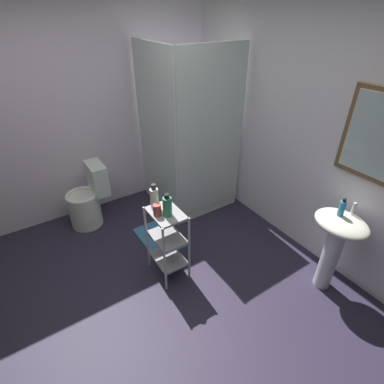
% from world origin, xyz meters
% --- Properties ---
extents(ground_plane, '(4.20, 4.20, 0.02)m').
position_xyz_m(ground_plane, '(0.00, 0.00, -0.01)').
color(ground_plane, '#2C263B').
extents(wall_back, '(4.20, 0.14, 2.50)m').
position_xyz_m(wall_back, '(0.01, 1.85, 1.25)').
color(wall_back, white).
rests_on(wall_back, ground_plane).
extents(wall_left, '(0.10, 4.20, 2.50)m').
position_xyz_m(wall_left, '(-1.85, 0.00, 1.25)').
color(wall_left, white).
rests_on(wall_left, ground_plane).
extents(shower_stall, '(0.92, 0.92, 2.00)m').
position_xyz_m(shower_stall, '(-1.19, 1.18, 0.46)').
color(shower_stall, white).
rests_on(shower_stall, ground_plane).
extents(pedestal_sink, '(0.46, 0.37, 0.81)m').
position_xyz_m(pedestal_sink, '(0.70, 1.52, 0.58)').
color(pedestal_sink, white).
rests_on(pedestal_sink, ground_plane).
extents(sink_faucet, '(0.03, 0.03, 0.10)m').
position_xyz_m(sink_faucet, '(0.70, 1.64, 0.86)').
color(sink_faucet, silver).
rests_on(sink_faucet, pedestal_sink).
extents(toilet, '(0.37, 0.49, 0.76)m').
position_xyz_m(toilet, '(-1.48, -0.04, 0.31)').
color(toilet, white).
rests_on(toilet, ground_plane).
extents(storage_cart, '(0.38, 0.28, 0.74)m').
position_xyz_m(storage_cart, '(-0.25, 0.36, 0.44)').
color(storage_cart, silver).
rests_on(storage_cart, ground_plane).
extents(hand_soap_bottle, '(0.05, 0.05, 0.17)m').
position_xyz_m(hand_soap_bottle, '(0.67, 1.52, 0.88)').
color(hand_soap_bottle, '#389ED1').
rests_on(hand_soap_bottle, pedestal_sink).
extents(body_wash_bottle_green, '(0.08, 0.08, 0.22)m').
position_xyz_m(body_wash_bottle_green, '(-0.20, 0.36, 0.84)').
color(body_wash_bottle_green, '#368A5F').
rests_on(body_wash_bottle_green, storage_cart).
extents(lotion_bottle_white, '(0.08, 0.08, 0.25)m').
position_xyz_m(lotion_bottle_white, '(-0.36, 0.32, 0.85)').
color(lotion_bottle_white, white).
rests_on(lotion_bottle_white, storage_cart).
extents(rinse_cup, '(0.07, 0.07, 0.11)m').
position_xyz_m(rinse_cup, '(-0.25, 0.28, 0.79)').
color(rinse_cup, '#B24742').
rests_on(rinse_cup, storage_cart).
extents(bath_mat, '(0.60, 0.40, 0.02)m').
position_xyz_m(bath_mat, '(-0.75, 0.51, 0.01)').
color(bath_mat, teal).
rests_on(bath_mat, ground_plane).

